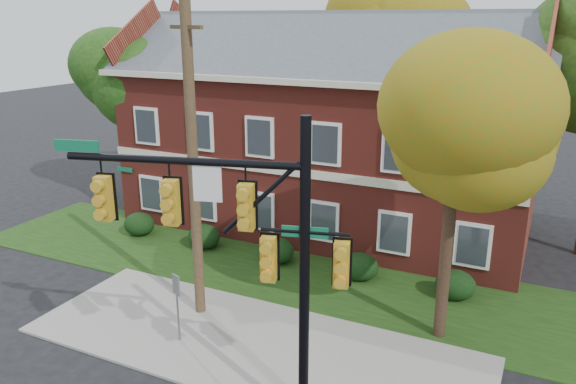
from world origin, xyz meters
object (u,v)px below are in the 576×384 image
at_px(tree_far_rear, 405,30).
at_px(hedge_far_left, 139,224).
at_px(hedge_center, 277,251).
at_px(tree_near_right, 465,125).
at_px(hedge_right, 360,267).
at_px(tree_left_rear, 141,76).
at_px(hedge_far_right, 455,285).
at_px(sign_post, 177,297).
at_px(hedge_left, 204,237).
at_px(apartment_building, 328,120).
at_px(utility_pole, 193,167).
at_px(traffic_signal, 244,242).

bearing_deg(tree_far_rear, hedge_far_left, -122.50).
bearing_deg(hedge_center, tree_near_right, -21.42).
distance_m(hedge_right, tree_left_rear, 15.17).
bearing_deg(tree_left_rear, hedge_far_right, -13.89).
bearing_deg(sign_post, hedge_left, 136.69).
distance_m(hedge_center, sign_post, 6.58).
xyz_separation_m(hedge_far_left, tree_left_rear, (-2.73, 4.14, 6.16)).
distance_m(tree_left_rear, tree_far_rear, 14.40).
bearing_deg(hedge_right, hedge_center, 180.00).
bearing_deg(apartment_building, tree_left_rear, -173.46).
bearing_deg(sign_post, utility_pole, 123.02).
height_order(tree_far_rear, sign_post, tree_far_rear).
bearing_deg(utility_pole, tree_far_rear, 104.85).
xyz_separation_m(hedge_far_left, hedge_right, (10.50, 0.00, 0.00)).
xyz_separation_m(hedge_far_right, traffic_signal, (-3.47, -8.55, 4.17)).
distance_m(hedge_far_right, utility_pole, 9.95).
bearing_deg(hedge_center, apartment_building, 90.00).
xyz_separation_m(hedge_far_left, hedge_left, (3.50, 0.00, 0.00)).
distance_m(hedge_left, tree_near_right, 12.68).
bearing_deg(tree_near_right, hedge_center, 158.58).
relative_size(hedge_far_right, utility_pole, 0.14).
distance_m(tree_near_right, traffic_signal, 7.09).
height_order(hedge_far_left, sign_post, sign_post).
relative_size(tree_left_rear, tree_far_rear, 0.77).
xyz_separation_m(traffic_signal, utility_pole, (-4.03, 3.85, 0.37)).
bearing_deg(hedge_left, hedge_far_right, 0.00).
bearing_deg(hedge_right, apartment_building, 123.67).
bearing_deg(hedge_far_left, tree_left_rear, 123.42).
distance_m(hedge_center, tree_left_rear, 12.23).
bearing_deg(hedge_far_right, hedge_center, 180.00).
height_order(hedge_far_right, sign_post, sign_post).
relative_size(apartment_building, tree_far_rear, 1.63).
bearing_deg(hedge_center, hedge_far_right, 0.00).
distance_m(tree_far_rear, traffic_signal, 22.15).
bearing_deg(apartment_building, tree_near_right, -48.23).
relative_size(hedge_left, utility_pole, 0.14).
relative_size(hedge_left, traffic_signal, 0.19).
bearing_deg(tree_far_rear, apartment_building, -99.71).
bearing_deg(tree_near_right, traffic_signal, -122.86).
xyz_separation_m(hedge_center, tree_far_rear, (1.34, 13.09, 8.32)).
relative_size(hedge_right, hedge_far_right, 1.00).
bearing_deg(hedge_center, tree_far_rear, 84.15).
xyz_separation_m(hedge_far_left, hedge_center, (7.00, 0.00, 0.00)).
bearing_deg(traffic_signal, hedge_right, 75.19).
relative_size(tree_far_rear, utility_pole, 1.15).
height_order(tree_near_right, sign_post, tree_near_right).
bearing_deg(hedge_right, sign_post, -118.55).
distance_m(hedge_center, utility_pole, 6.55).
distance_m(tree_near_right, sign_post, 9.62).
bearing_deg(hedge_left, traffic_signal, -50.57).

